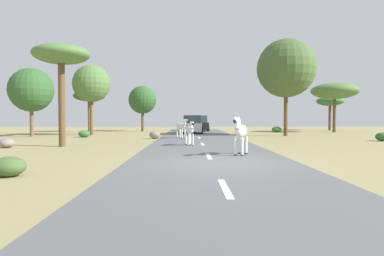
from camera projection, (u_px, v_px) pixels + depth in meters
name	position (u px, v px, depth m)	size (l,w,h in m)	color
ground_plane	(220.00, 165.00, 11.30)	(90.00, 90.00, 0.00)	#8E8456
road	(212.00, 164.00, 11.30)	(6.00, 64.00, 0.05)	#56595B
lane_markings	(214.00, 167.00, 10.30)	(0.16, 56.00, 0.01)	silver
zebra_0	(240.00, 132.00, 13.72)	(0.91, 1.62, 1.61)	silver
zebra_1	(190.00, 131.00, 18.42)	(0.59, 1.43, 1.37)	silver
zebra_2	(182.00, 126.00, 24.59)	(1.05, 1.38, 1.46)	silver
car_0	(199.00, 124.00, 37.88)	(2.24, 4.45, 1.74)	black
car_1	(193.00, 125.00, 32.59)	(2.16, 4.41, 1.74)	silver
tree_0	(335.00, 91.00, 35.59)	(4.90, 4.90, 5.26)	brown
tree_1	(91.00, 84.00, 29.69)	(3.30, 3.30, 6.24)	brown
tree_2	(286.00, 68.00, 28.52)	(4.98, 4.98, 8.26)	brown
tree_3	(89.00, 97.00, 36.18)	(3.36, 3.36, 4.49)	brown
tree_4	(31.00, 90.00, 27.62)	(3.60, 3.60, 5.65)	brown
tree_5	(142.00, 100.00, 38.10)	(3.18, 3.18, 5.17)	brown
tree_6	(330.00, 102.00, 40.94)	(3.25, 3.25, 4.13)	brown
tree_7	(61.00, 57.00, 18.15)	(3.03, 3.03, 5.56)	brown
bush_0	(84.00, 134.00, 26.64)	(0.91, 0.82, 0.55)	#386633
bush_1	(9.00, 167.00, 9.01)	(0.91, 0.81, 0.54)	#425B2D
bush_2	(277.00, 129.00, 35.35)	(1.02, 0.92, 0.61)	#386633
bush_3	(383.00, 137.00, 22.38)	(0.98, 0.88, 0.59)	#2D5628
rock_0	(7.00, 143.00, 17.47)	(0.78, 0.76, 0.50)	gray
rock_1	(155.00, 135.00, 24.78)	(0.79, 0.58, 0.58)	gray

